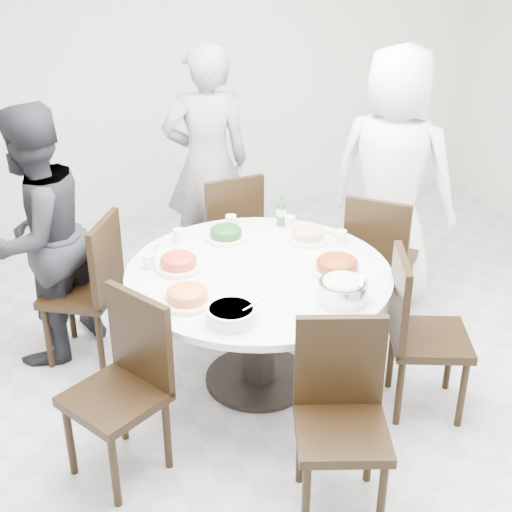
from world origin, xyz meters
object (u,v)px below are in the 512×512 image
object	(u,v)px
chair_nw	(80,289)
beverage_bottle	(281,210)
chair_se	(430,335)
rice_bowl	(343,291)
chair_s	(342,428)
diner_right	(393,177)
chair_n	(225,233)
chair_ne	(381,257)
diner_left	(37,237)
dining_table	(258,328)
chair_sw	(114,395)
soup_bowl	(231,315)
diner_middle	(207,164)

from	to	relation	value
chair_nw	beverage_bottle	world-z (taller)	beverage_bottle
chair_se	rice_bowl	bearing A→B (deg)	102.45
chair_s	diner_right	world-z (taller)	diner_right
chair_n	chair_se	size ratio (longest dim) A/B	1.00
chair_ne	chair_se	size ratio (longest dim) A/B	1.00
chair_nw	chair_se	distance (m)	2.10
chair_se	diner_left	bearing A→B (deg)	78.19
dining_table	diner_right	bearing A→B (deg)	33.33
chair_nw	diner_left	bearing A→B (deg)	-91.11
chair_se	diner_right	xyz separation A→B (m)	(0.35, 1.28, 0.43)
chair_sw	soup_bowl	size ratio (longest dim) A/B	3.82
chair_sw	chair_n	bearing A→B (deg)	115.83
chair_s	rice_bowl	distance (m)	0.75
dining_table	diner_right	size ratio (longest dim) A/B	0.83
chair_nw	soup_bowl	bearing A→B (deg)	60.68
chair_nw	chair_se	bearing A→B (deg)	86.72
chair_s	diner_right	distance (m)	2.20
dining_table	rice_bowl	xyz separation A→B (m)	(0.32, -0.44, 0.43)
chair_ne	chair_n	size ratio (longest dim) A/B	1.00
diner_right	beverage_bottle	world-z (taller)	diner_right
chair_se	beverage_bottle	xyz separation A→B (m)	(-0.52, 1.05, 0.38)
soup_bowl	chair_ne	bearing A→B (deg)	36.28
beverage_bottle	chair_nw	bearing A→B (deg)	179.44
chair_se	chair_sw	bearing A→B (deg)	109.69
diner_middle	diner_left	xyz separation A→B (m)	(-1.23, -0.80, -0.07)
dining_table	soup_bowl	xyz separation A→B (m)	(-0.28, -0.47, 0.41)
chair_s	diner_middle	xyz separation A→B (m)	(-0.04, 2.55, 0.41)
diner_right	diner_middle	distance (m)	1.35
chair_sw	beverage_bottle	xyz separation A→B (m)	(1.20, 1.09, 0.38)
chair_ne	dining_table	bearing A→B (deg)	64.70
chair_ne	soup_bowl	bearing A→B (deg)	76.04
dining_table	diner_right	distance (m)	1.52
diner_right	beverage_bottle	distance (m)	0.91
chair_ne	chair_s	world-z (taller)	same
chair_nw	chair_se	xyz separation A→B (m)	(1.81, -1.06, 0.00)
chair_ne	beverage_bottle	distance (m)	0.78
dining_table	beverage_bottle	xyz separation A→B (m)	(0.32, 0.56, 0.48)
chair_ne	rice_bowl	bearing A→B (deg)	93.19
chair_n	beverage_bottle	world-z (taller)	beverage_bottle
dining_table	chair_nw	bearing A→B (deg)	149.56
chair_sw	diner_middle	bearing A→B (deg)	121.32
chair_nw	chair_ne	bearing A→B (deg)	113.87
chair_ne	diner_middle	world-z (taller)	diner_middle
chair_se	diner_right	bearing A→B (deg)	2.84
chair_sw	diner_left	size ratio (longest dim) A/B	0.59
dining_table	chair_sw	size ratio (longest dim) A/B	1.58
chair_s	beverage_bottle	bearing A→B (deg)	96.97
chair_nw	rice_bowl	xyz separation A→B (m)	(1.30, -1.01, 0.33)
soup_bowl	chair_n	bearing A→B (deg)	77.30
chair_s	soup_bowl	world-z (taller)	chair_s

